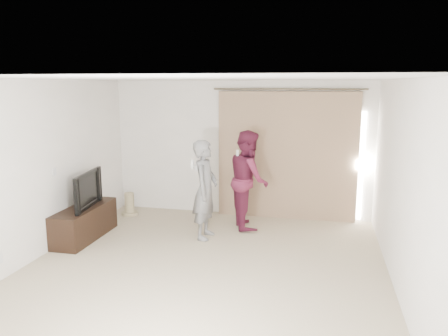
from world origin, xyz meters
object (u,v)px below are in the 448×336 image
at_px(tv_console, 84,223).
at_px(person_woman, 248,179).
at_px(tv, 82,190).
at_px(person_man, 205,190).

relative_size(tv_console, person_woman, 0.80).
bearing_deg(person_woman, tv, -154.88).
xyz_separation_m(person_man, person_woman, (0.60, 0.72, 0.05)).
height_order(tv_console, person_woman, person_woman).
distance_m(person_man, person_woman, 0.94).
relative_size(tv_console, tv, 1.35).
xyz_separation_m(tv_console, person_woman, (2.56, 1.20, 0.61)).
bearing_deg(person_woman, tv_console, -154.88).
bearing_deg(person_man, person_woman, 50.35).
distance_m(tv, person_woman, 2.82).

